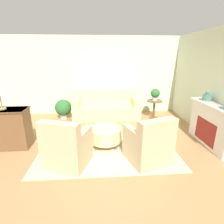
# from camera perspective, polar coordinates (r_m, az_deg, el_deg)

# --- Properties ---
(ground_plane) EXTENTS (16.00, 16.00, 0.00)m
(ground_plane) POSITION_cam_1_polar(r_m,az_deg,el_deg) (4.25, -1.50, -12.02)
(ground_plane) COLOR #AD7F51
(wall_back) EXTENTS (9.75, 0.12, 2.80)m
(wall_back) POSITION_cam_1_polar(r_m,az_deg,el_deg) (6.65, -2.86, 11.68)
(wall_back) COLOR beige
(wall_back) RESTS_ON ground_plane
(rug) EXTENTS (3.15, 2.02, 0.01)m
(rug) POSITION_cam_1_polar(r_m,az_deg,el_deg) (4.25, -1.50, -11.97)
(rug) COLOR beige
(rug) RESTS_ON ground_plane
(couch) EXTENTS (2.30, 0.95, 0.91)m
(couch) POSITION_cam_1_polar(r_m,az_deg,el_deg) (6.28, -1.89, 1.31)
(couch) COLOR beige
(couch) RESTS_ON ground_plane
(armchair_left) EXTENTS (0.98, 0.97, 1.00)m
(armchair_left) POSITION_cam_1_polar(r_m,az_deg,el_deg) (3.62, -14.57, -11.32)
(armchair_left) COLOR #C6B289
(armchair_left) RESTS_ON rug
(armchair_right) EXTENTS (0.98, 0.97, 1.00)m
(armchair_right) POSITION_cam_1_polar(r_m,az_deg,el_deg) (3.70, 12.06, -10.50)
(armchair_right) COLOR #C6B289
(armchair_right) RESTS_ON rug
(ottoman_table) EXTENTS (0.79, 0.79, 0.44)m
(ottoman_table) POSITION_cam_1_polar(r_m,az_deg,el_deg) (4.31, -2.16, -7.24)
(ottoman_table) COLOR beige
(ottoman_table) RESTS_ON rug
(side_table) EXTENTS (0.54, 0.54, 0.65)m
(side_table) POSITION_cam_1_polar(r_m,az_deg,el_deg) (6.28, 13.62, 1.88)
(side_table) COLOR brown
(side_table) RESTS_ON ground_plane
(fireplace) EXTENTS (0.44, 1.53, 1.04)m
(fireplace) POSITION_cam_1_polar(r_m,az_deg,el_deg) (4.88, 30.12, -3.48)
(fireplace) COLOR silver
(fireplace) RESTS_ON ground_plane
(dresser) EXTENTS (1.07, 0.50, 0.96)m
(dresser) POSITION_cam_1_polar(r_m,az_deg,el_deg) (4.82, -31.27, -4.54)
(dresser) COLOR brown
(dresser) RESTS_ON ground_plane
(vase_mantel_near) EXTENTS (0.21, 0.21, 0.22)m
(vase_mantel_near) POSITION_cam_1_polar(r_m,az_deg,el_deg) (5.03, 28.57, 4.26)
(vase_mantel_near) COLOR #477066
(vase_mantel_near) RESTS_ON fireplace
(potted_plant_on_side_table) EXTENTS (0.32, 0.32, 0.41)m
(potted_plant_on_side_table) POSITION_cam_1_polar(r_m,az_deg,el_deg) (6.17, 13.92, 5.79)
(potted_plant_on_side_table) COLOR beige
(potted_plant_on_side_table) RESTS_ON side_table
(potted_plant_floor) EXTENTS (0.56, 0.56, 0.69)m
(potted_plant_floor) POSITION_cam_1_polar(r_m,az_deg,el_deg) (6.29, -15.61, 1.26)
(potted_plant_floor) COLOR beige
(potted_plant_floor) RESTS_ON ground_plane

